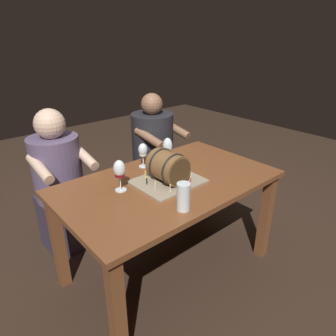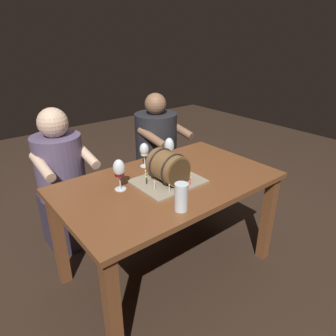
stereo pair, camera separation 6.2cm
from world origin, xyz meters
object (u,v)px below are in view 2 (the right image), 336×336
at_px(barrel_cake, 168,169).
at_px(beer_pint, 181,198).
at_px(wine_glass_red, 119,169).
at_px(dining_table, 169,195).
at_px(wine_glass_amber, 169,147).
at_px(wine_glass_white, 144,151).
at_px(person_seated_left, 63,185).
at_px(person_seated_right, 157,157).

relative_size(barrel_cake, beer_pint, 2.62).
distance_m(barrel_cake, beer_pint, 0.34).
distance_m(wine_glass_red, beer_pint, 0.44).
height_order(dining_table, barrel_cake, barrel_cake).
bearing_deg(wine_glass_amber, wine_glass_white, 161.33).
bearing_deg(beer_pint, person_seated_left, 104.73).
relative_size(barrel_cake, person_seated_left, 0.37).
relative_size(barrel_cake, wine_glass_red, 2.10).
distance_m(wine_glass_white, person_seated_left, 0.71).
bearing_deg(barrel_cake, wine_glass_amber, 49.69).
xyz_separation_m(dining_table, person_seated_right, (0.45, 0.74, -0.08)).
bearing_deg(wine_glass_red, person_seated_right, 40.51).
xyz_separation_m(barrel_cake, person_seated_right, (0.47, 0.75, -0.27)).
bearing_deg(wine_glass_red, barrel_cake, -20.30).
bearing_deg(wine_glass_red, beer_pint, -71.54).
distance_m(person_seated_left, person_seated_right, 0.90).
distance_m(dining_table, person_seated_right, 0.87).
distance_m(dining_table, wine_glass_white, 0.37).
xyz_separation_m(beer_pint, person_seated_right, (0.62, 1.06, -0.26)).
distance_m(wine_glass_amber, person_seated_left, 0.87).
bearing_deg(wine_glass_amber, beer_pint, -123.33).
bearing_deg(wine_glass_amber, wine_glass_red, -164.59).
xyz_separation_m(dining_table, beer_pint, (-0.17, -0.32, 0.18)).
xyz_separation_m(barrel_cake, wine_glass_amber, (0.21, 0.24, 0.03)).
distance_m(dining_table, wine_glass_amber, 0.37).
relative_size(wine_glass_red, wine_glass_amber, 1.03).
relative_size(barrel_cake, wine_glass_white, 2.36).
distance_m(dining_table, person_seated_left, 0.87).
bearing_deg(person_seated_left, beer_pint, -75.27).
height_order(wine_glass_red, person_seated_left, person_seated_left).
height_order(barrel_cake, beer_pint, barrel_cake).
xyz_separation_m(barrel_cake, wine_glass_white, (0.03, 0.30, 0.03)).
relative_size(person_seated_left, person_seated_right, 1.00).
relative_size(wine_glass_white, person_seated_right, 0.16).
bearing_deg(barrel_cake, dining_table, 39.44).
bearing_deg(person_seated_left, wine_glass_white, -44.44).
bearing_deg(wine_glass_red, wine_glass_white, 31.79).
height_order(dining_table, beer_pint, beer_pint).
height_order(barrel_cake, wine_glass_white, barrel_cake).
distance_m(wine_glass_amber, wine_glass_white, 0.19).
bearing_deg(wine_glass_amber, dining_table, -129.48).
bearing_deg(wine_glass_white, dining_table, -91.96).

